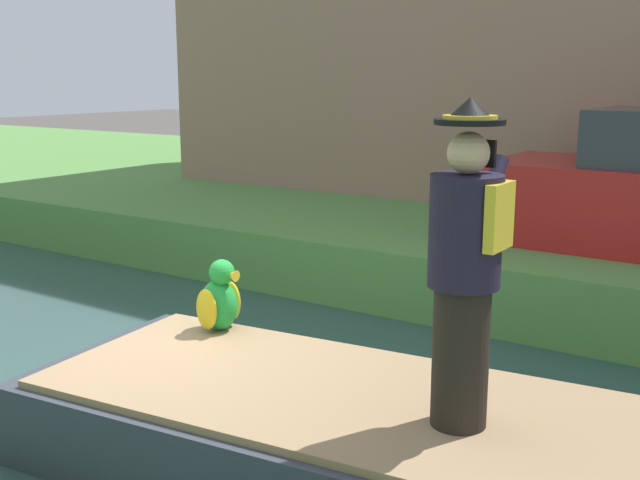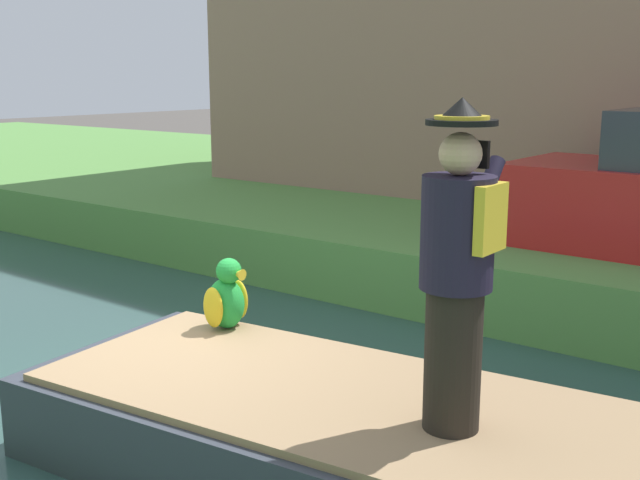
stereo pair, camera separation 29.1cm
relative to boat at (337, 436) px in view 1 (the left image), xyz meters
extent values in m
plane|color=#4C4742|center=(0.00, 1.76, -0.40)|extent=(80.00, 80.00, 0.00)
cube|color=#2D4C47|center=(0.00, 1.76, -0.35)|extent=(6.35, 48.00, 0.10)
cube|color=#568E42|center=(8.41, 1.76, 0.01)|extent=(10.46, 48.00, 0.81)
cube|color=#333842|center=(0.00, 0.00, -0.02)|extent=(2.26, 4.38, 0.56)
cube|color=#997A56|center=(0.00, 0.00, 0.28)|extent=(2.08, 4.03, 0.05)
cylinder|color=black|center=(-0.01, -0.83, 0.72)|extent=(0.32, 0.32, 0.82)
cylinder|color=black|center=(-0.01, -0.83, 1.44)|extent=(0.40, 0.40, 0.62)
cube|color=gold|center=(-0.01, -1.02, 1.54)|extent=(0.28, 0.06, 0.36)
sphere|color=#DBA884|center=(-0.01, -0.83, 1.86)|extent=(0.23, 0.23, 0.23)
cylinder|color=black|center=(-0.01, -0.83, 2.03)|extent=(0.38, 0.38, 0.03)
cone|color=black|center=(-0.01, -0.83, 2.10)|extent=(0.26, 0.26, 0.12)
cylinder|color=gold|center=(-0.01, -0.83, 2.05)|extent=(0.29, 0.29, 0.02)
cylinder|color=black|center=(0.21, -0.87, 1.62)|extent=(0.38, 0.09, 0.43)
cube|color=black|center=(0.12, -0.89, 1.85)|extent=(0.03, 0.08, 0.15)
ellipsoid|color=green|center=(0.50, 1.43, 0.51)|extent=(0.26, 0.32, 0.40)
sphere|color=green|center=(0.50, 1.39, 0.78)|extent=(0.20, 0.20, 0.20)
cone|color=yellow|center=(0.50, 1.29, 0.77)|extent=(0.09, 0.09, 0.09)
ellipsoid|color=yellow|center=(0.36, 1.43, 0.51)|extent=(0.08, 0.20, 0.32)
ellipsoid|color=yellow|center=(0.64, 1.43, 0.51)|extent=(0.08, 0.20, 0.32)
camera|label=1|loc=(-3.89, -2.52, 2.28)|focal=43.84mm
camera|label=2|loc=(-3.72, -2.76, 2.28)|focal=43.84mm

